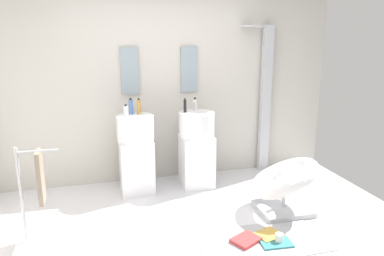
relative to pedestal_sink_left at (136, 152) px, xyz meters
name	(u,v)px	position (x,y,z in m)	size (l,w,h in m)	color
ground_plane	(192,237)	(0.39, -1.20, -0.54)	(4.80, 3.60, 0.04)	silver
rear_partition	(159,83)	(0.39, 0.45, 0.78)	(4.80, 0.10, 2.60)	beige
pedestal_sink_left	(136,152)	(0.00, 0.00, 0.00)	(0.45, 0.45, 1.08)	white
pedestal_sink_right	(197,147)	(0.77, 0.00, 0.00)	(0.45, 0.45, 1.08)	white
vanity_mirror_left	(130,71)	(0.00, 0.38, 0.96)	(0.22, 0.03, 0.59)	#8C9EA8
vanity_mirror_right	(189,70)	(0.77, 0.38, 0.96)	(0.22, 0.03, 0.59)	#8C9EA8
shower_column	(265,96)	(1.86, 0.33, 0.56)	(0.49, 0.24, 2.05)	#B7BABF
lounge_chair	(284,182)	(1.50, -0.97, -0.17)	(1.07, 1.07, 0.65)	#B7BABF
towel_rack	(37,179)	(-1.02, -0.91, 0.11)	(0.37, 0.22, 0.95)	#B7BABF
area_rug	(261,242)	(0.99, -1.49, -0.51)	(1.22, 0.64, 0.01)	#B2B2B7
magazine_teal	(276,243)	(1.11, -1.58, -0.50)	(0.29, 0.18, 0.02)	teal
magazine_ochre	(268,235)	(1.10, -1.43, -0.49)	(0.24, 0.21, 0.02)	gold
magazine_red	(246,240)	(0.85, -1.46, -0.49)	(0.26, 0.20, 0.03)	#B73838
coffee_mug	(279,238)	(1.14, -1.56, -0.46)	(0.08, 0.08, 0.09)	white
soap_bottle_blue	(131,107)	(-0.03, 0.11, 0.56)	(0.05, 0.05, 0.20)	#4C72B7
soap_bottle_white	(195,104)	(0.79, 0.15, 0.54)	(0.05, 0.05, 0.16)	white
soap_bottle_amber	(139,106)	(0.06, 0.10, 0.55)	(0.05, 0.05, 0.19)	#C68C38
soap_bottle_black	(185,106)	(0.63, 0.03, 0.55)	(0.04, 0.04, 0.18)	black
soap_bottle_clear	(126,111)	(-0.11, -0.05, 0.53)	(0.05, 0.05, 0.15)	silver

